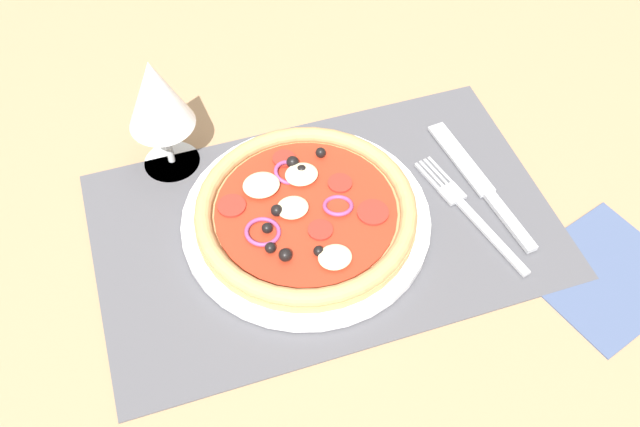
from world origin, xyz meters
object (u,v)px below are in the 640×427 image
at_px(napkin, 606,274).
at_px(wine_glass, 157,98).
at_px(pizza, 305,211).
at_px(knife, 479,182).
at_px(fork, 465,208).
at_px(plate, 306,220).

bearing_deg(napkin, wine_glass, 143.42).
distance_m(pizza, knife, 0.20).
bearing_deg(napkin, knife, 115.53).
bearing_deg(knife, pizza, 81.09).
relative_size(knife, wine_glass, 1.35).
bearing_deg(napkin, fork, 130.08).
distance_m(knife, wine_glass, 0.36).
distance_m(fork, knife, 0.04).
xyz_separation_m(pizza, knife, (0.20, -0.01, -0.02)).
distance_m(wine_glass, napkin, 0.50).
relative_size(pizza, wine_glass, 1.57).
distance_m(pizza, napkin, 0.31).
distance_m(plate, knife, 0.20).
bearing_deg(plate, fork, -11.95).
xyz_separation_m(knife, wine_glass, (-0.32, 0.14, 0.09)).
relative_size(plate, wine_glass, 1.78).
height_order(knife, wine_glass, wine_glass).
xyz_separation_m(knife, napkin, (0.07, -0.15, -0.00)).
height_order(plate, fork, plate).
height_order(fork, napkin, fork).
bearing_deg(plate, wine_glass, 131.85).
xyz_separation_m(fork, napkin, (0.10, -0.12, -0.00)).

